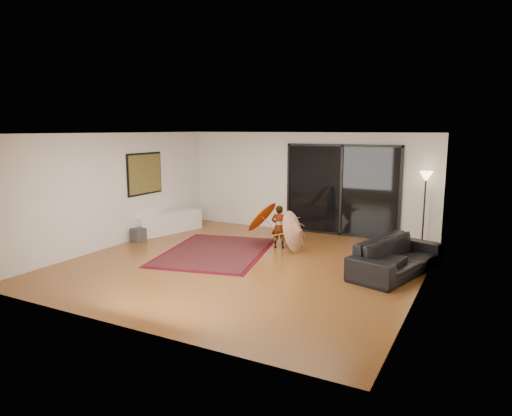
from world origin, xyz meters
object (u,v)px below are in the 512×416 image
Objects in this scene: media_console at (168,223)px; sofa at (397,256)px; ottoman at (383,267)px; child at (279,227)px.

media_console is 0.84× the size of sofa.
child is (-2.68, 1.06, 0.32)m from ottoman.
child is at bearing 158.31° from ottoman.
ottoman is 2.90m from child.
ottoman is (6.03, -1.16, -0.08)m from media_console.
media_console is 3.37m from child.
media_console is at bearing -15.64° from child.
media_console is 1.91× the size of child.
child reaches higher than sofa.
media_console is 6.14m from ottoman.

